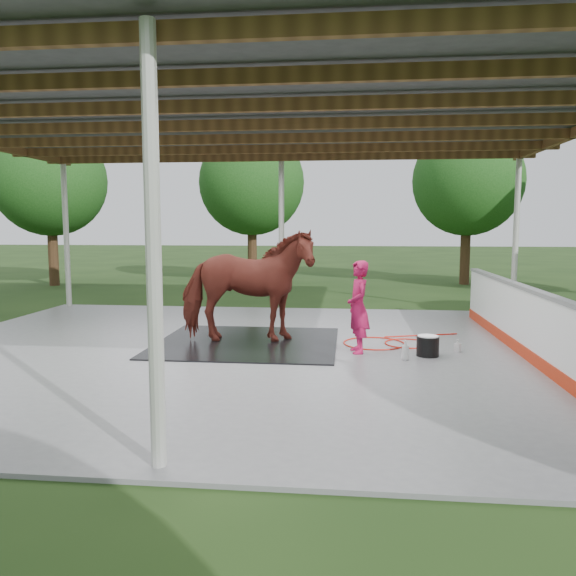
# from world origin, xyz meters

# --- Properties ---
(ground) EXTENTS (100.00, 100.00, 0.00)m
(ground) POSITION_xyz_m (0.00, 0.00, 0.00)
(ground) COLOR #1E3814
(concrete_slab) EXTENTS (12.00, 10.00, 0.05)m
(concrete_slab) POSITION_xyz_m (0.00, 0.00, 0.03)
(concrete_slab) COLOR slate
(concrete_slab) RESTS_ON ground
(pavilion_structure) EXTENTS (12.60, 10.60, 4.05)m
(pavilion_structure) POSITION_xyz_m (0.00, -0.00, 3.97)
(pavilion_structure) COLOR beige
(pavilion_structure) RESTS_ON ground
(dasher_board) EXTENTS (0.16, 8.00, 1.15)m
(dasher_board) POSITION_xyz_m (4.60, 0.00, 0.59)
(dasher_board) COLOR #B82A0F
(dasher_board) RESTS_ON concrete_slab
(tree_belt) EXTENTS (28.00, 28.00, 5.80)m
(tree_belt) POSITION_xyz_m (0.30, 0.90, 3.79)
(tree_belt) COLOR #382314
(tree_belt) RESTS_ON ground
(rubber_mat) EXTENTS (3.26, 3.06, 0.02)m
(rubber_mat) POSITION_xyz_m (-0.15, 0.58, 0.06)
(rubber_mat) COLOR black
(rubber_mat) RESTS_ON concrete_slab
(horse) EXTENTS (2.54, 1.37, 2.05)m
(horse) POSITION_xyz_m (-0.15, 0.58, 1.10)
(horse) COLOR maroon
(horse) RESTS_ON rubber_mat
(handler) EXTENTS (0.49, 0.64, 1.56)m
(handler) POSITION_xyz_m (1.85, 0.03, 0.83)
(handler) COLOR #AB1244
(handler) RESTS_ON concrete_slab
(wash_bucket) EXTENTS (0.37, 0.37, 0.34)m
(wash_bucket) POSITION_xyz_m (3.00, -0.11, 0.22)
(wash_bucket) COLOR black
(wash_bucket) RESTS_ON concrete_slab
(soap_bottle_a) EXTENTS (0.13, 0.13, 0.32)m
(soap_bottle_a) POSITION_xyz_m (2.60, -0.43, 0.21)
(soap_bottle_a) COLOR silver
(soap_bottle_a) RESTS_ON concrete_slab
(soap_bottle_b) EXTENTS (0.14, 0.14, 0.22)m
(soap_bottle_b) POSITION_xyz_m (3.55, 0.25, 0.16)
(soap_bottle_b) COLOR #338CD8
(soap_bottle_b) RESTS_ON concrete_slab
(hose_coil) EXTENTS (2.23, 1.65, 0.02)m
(hose_coil) POSITION_xyz_m (2.39, 0.78, 0.06)
(hose_coil) COLOR red
(hose_coil) RESTS_ON concrete_slab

